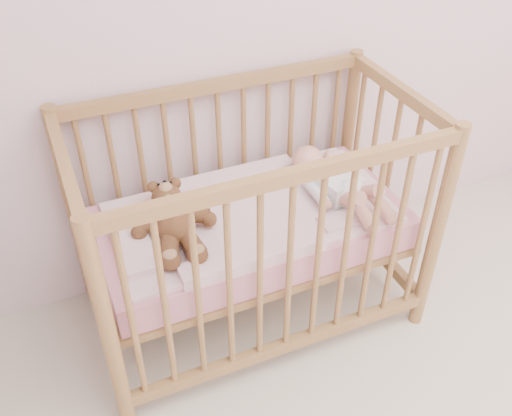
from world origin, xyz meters
name	(u,v)px	position (x,y,z in m)	size (l,w,h in m)	color
crib	(251,224)	(-0.43, 1.60, 0.50)	(1.36, 0.76, 1.00)	#9E7D43
mattress	(251,227)	(-0.43, 1.60, 0.49)	(1.22, 0.62, 0.13)	pink
blanket	(251,213)	(-0.43, 1.60, 0.56)	(1.10, 0.58, 0.06)	#F0A5B1
baby	(334,180)	(-0.07, 1.58, 0.64)	(0.28, 0.59, 0.14)	white
teddy_bear	(174,219)	(-0.75, 1.58, 0.65)	(0.34, 0.48, 0.13)	brown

